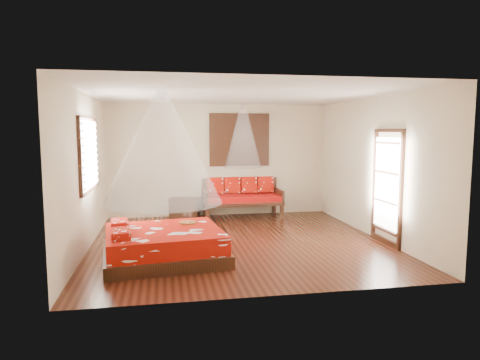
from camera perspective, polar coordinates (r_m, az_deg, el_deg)
name	(u,v)px	position (r m, az deg, el deg)	size (l,w,h in m)	color
room	(238,169)	(8.06, -0.23, 1.42)	(5.54, 5.54, 2.84)	black
bed	(163,245)	(7.26, -10.18, -8.47)	(2.13, 1.97, 0.63)	black
daybed	(242,196)	(10.58, 0.24, -2.14)	(1.92, 0.85, 0.97)	black
storage_chest	(185,208)	(10.53, -7.40, -3.74)	(0.82, 0.67, 0.50)	black
shutter_panel	(239,140)	(10.79, -0.07, 5.37)	(1.52, 0.06, 1.32)	black
window_left	(89,154)	(8.22, -19.46, 3.25)	(0.10, 1.74, 1.34)	black
glazed_door	(387,188)	(8.44, 19.00, -0.96)	(0.08, 1.02, 2.16)	black
wine_tray	(188,220)	(7.61, -7.01, -5.29)	(0.30, 0.30, 0.24)	brown
mosquito_net_main	(162,148)	(7.02, -10.32, 4.25)	(1.92, 1.92, 1.80)	white
mosquito_net_daybed	(243,136)	(10.33, 0.39, 5.88)	(0.89, 0.89, 1.50)	white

